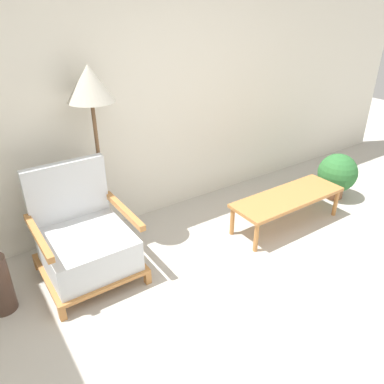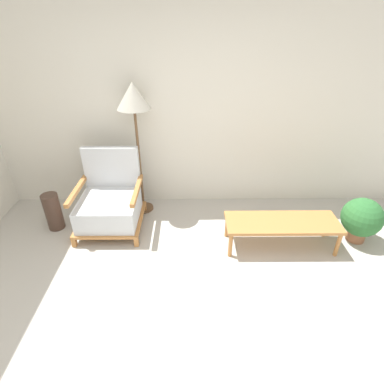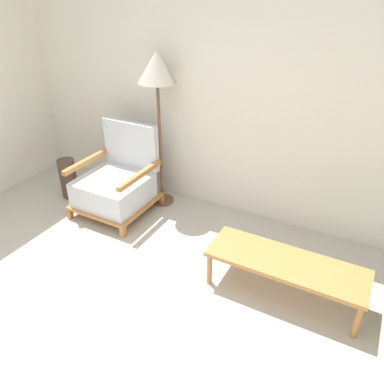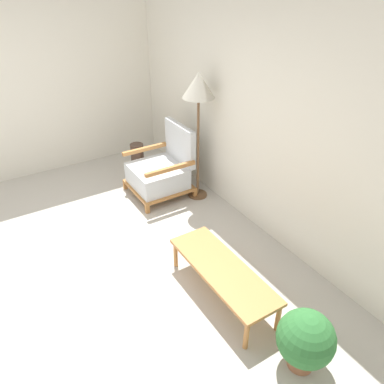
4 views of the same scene
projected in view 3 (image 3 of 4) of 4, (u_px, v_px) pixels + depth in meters
name	position (u px, v px, depth m)	size (l,w,h in m)	color
ground_plane	(70.00, 357.00, 2.56)	(14.00, 14.00, 0.00)	#B7B2A8
wall_back	(220.00, 85.00, 3.67)	(8.00, 0.06, 2.70)	silver
armchair	(117.00, 183.00, 4.05)	(0.76, 0.76, 0.93)	#B2753D
floor_lamp	(157.00, 75.00, 3.64)	(0.39, 0.39, 1.66)	brown
coffee_table	(286.00, 265.00, 2.94)	(1.24, 0.42, 0.34)	#B2753D
vase	(68.00, 178.00, 4.35)	(0.19, 0.19, 0.47)	#473328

